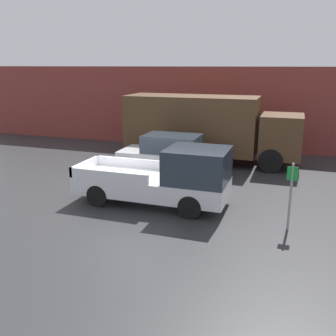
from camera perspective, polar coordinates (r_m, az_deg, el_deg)
ground_plane at (r=14.24m, az=-7.11°, el=-3.74°), size 60.00×60.00×0.00m
building_wall at (r=21.87m, az=2.91°, el=9.21°), size 28.00×0.15×4.56m
pickup_truck at (r=12.62m, az=-0.24°, el=-1.59°), size 5.23×1.94×2.06m
car at (r=16.07m, az=0.32°, el=1.95°), size 4.27×1.83×1.80m
delivery_truck at (r=18.42m, az=5.79°, el=6.35°), size 8.40×2.36×3.21m
parking_sign at (r=11.25m, az=18.20°, el=-3.55°), size 0.30×0.07×2.00m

